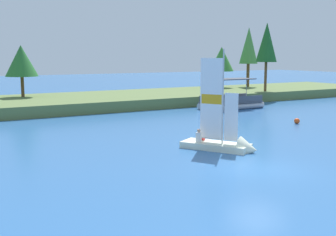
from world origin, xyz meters
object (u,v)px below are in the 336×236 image
Objects in this scene: shoreline_tree_midleft at (21,61)px; pontoon_boat at (231,101)px; channel_buoy at (297,121)px; shoreline_tree_midright at (267,43)px; shoreline_tree_right at (249,46)px; sailboat at (229,144)px; shoreline_tree_centre at (222,59)px.

shoreline_tree_midleft is 0.80× the size of pontoon_boat.
channel_buoy is (-1.57, -9.94, -0.49)m from pontoon_boat.
pontoon_boat is (17.28, -11.56, -3.91)m from shoreline_tree_midleft.
shoreline_tree_midright is at bearing 27.69° from pontoon_boat.
shoreline_tree_right is 1.21× the size of pontoon_boat.
shoreline_tree_right reaches higher than shoreline_tree_midleft.
sailboat is (-20.65, -19.41, -6.24)m from shoreline_tree_midright.
pontoon_boat is at bearing 81.05° from channel_buoy.
shoreline_tree_midleft is 27.04m from shoreline_tree_midright.
shoreline_tree_midright is 1.01× the size of shoreline_tree_right.
channel_buoy is at bearing -113.12° from shoreline_tree_centre.
shoreline_tree_midright is at bearing -14.64° from shoreline_tree_midleft.
shoreline_tree_midleft reaches higher than sailboat.
channel_buoy is (15.71, -21.50, -4.41)m from shoreline_tree_midleft.
shoreline_tree_centre reaches higher than pontoon_boat.
shoreline_tree_midleft is 29.00m from shoreline_tree_right.
shoreline_tree_midleft is at bearing -179.52° from shoreline_tree_centre.
shoreline_tree_midright reaches higher than sailboat.
pontoon_boat is (-11.67, -11.17, -5.68)m from shoreline_tree_right.
shoreline_tree_right is at bearing 57.91° from channel_buoy.
shoreline_tree_midright is at bearing 54.75° from channel_buoy.
shoreline_tree_midleft is 0.66× the size of shoreline_tree_right.
sailboat is at bearing -78.29° from shoreline_tree_midleft.
shoreline_tree_midright reaches higher than shoreline_tree_centre.
channel_buoy is at bearing -122.09° from shoreline_tree_right.
shoreline_tree_right reaches higher than sailboat.
shoreline_tree_centre is at bearing 98.96° from shoreline_tree_midright.
shoreline_tree_midleft is at bearing 165.36° from shoreline_tree_midright.
shoreline_tree_centre is at bearing 66.88° from channel_buoy.
shoreline_tree_centre is at bearing 56.18° from pontoon_boat.
shoreline_tree_midleft is at bearing 161.32° from sailboat.
sailboat is 14.01× the size of channel_buoy.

